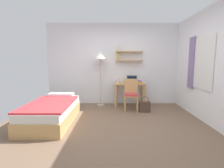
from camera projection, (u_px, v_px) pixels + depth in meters
ground_plane at (118, 126)px, 3.66m from camera, size 5.28×5.28×0.00m
wall_back at (116, 64)px, 5.49m from camera, size 4.40×0.27×2.60m
wall_right at (215, 66)px, 3.52m from camera, size 0.10×4.40×2.60m
bed at (53, 112)px, 3.88m from camera, size 0.94×1.84×0.54m
desk at (130, 88)px, 5.27m from camera, size 0.96×0.55×0.72m
desk_chair at (132, 93)px, 4.79m from camera, size 0.44×0.44×0.89m
standing_lamp at (101, 58)px, 5.18m from camera, size 0.42×0.42×1.69m
laptop at (132, 81)px, 5.31m from camera, size 0.32×0.23×0.23m
water_bottle at (118, 79)px, 5.28m from camera, size 0.06×0.06×0.22m
book_stack at (140, 82)px, 5.18m from camera, size 0.17×0.24×0.09m
handbag at (145, 107)px, 4.64m from camera, size 0.30×0.12×0.44m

